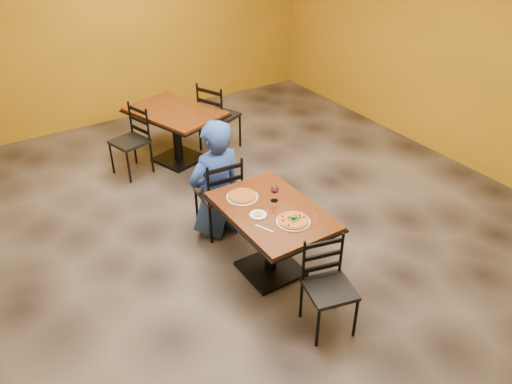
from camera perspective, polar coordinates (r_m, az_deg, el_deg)
floor at (r=5.44m, az=-1.29°, el=-6.03°), size 7.00×8.00×0.01m
wall_back at (r=8.19m, az=-16.98°, el=17.70°), size 7.00×0.01×3.00m
wall_right at (r=7.03m, az=24.46°, el=14.01°), size 0.01×8.00×3.00m
table_main at (r=4.77m, az=1.78°, el=-3.90°), size 0.83×1.23×0.75m
table_second at (r=6.91m, az=-9.16°, el=7.77°), size 1.22×1.48×0.75m
chair_main_near at (r=4.32m, az=8.45°, el=-11.02°), size 0.47×0.47×0.86m
chair_main_far at (r=5.43m, az=-4.31°, el=-0.13°), size 0.46×0.46×0.94m
chair_second_left at (r=6.74m, az=-14.30°, el=5.57°), size 0.51×0.51×0.91m
chair_second_right at (r=7.19m, az=-4.21°, el=8.66°), size 0.60×0.60×1.01m
diner at (r=5.31m, az=-4.68°, el=1.56°), size 0.68×0.47×1.34m
plate_main at (r=4.50m, az=4.30°, el=-3.41°), size 0.31×0.31×0.01m
pizza_main at (r=4.49m, az=4.31°, el=-3.24°), size 0.28×0.28×0.02m
plate_far at (r=4.82m, az=-1.58°, el=-0.59°), size 0.31×0.31×0.01m
pizza_far at (r=4.82m, az=-1.58°, el=-0.43°), size 0.28×0.28×0.02m
side_plate at (r=4.57m, az=0.25°, el=-2.62°), size 0.16×0.16×0.01m
dip at (r=4.57m, az=0.25°, el=-2.53°), size 0.09×0.09×0.01m
wine_glass at (r=4.73m, az=2.14°, el=-0.09°), size 0.08×0.08×0.18m
fork at (r=4.41m, az=0.94°, el=-4.18°), size 0.09×0.18×0.00m
knife at (r=4.65m, az=6.68°, el=-2.30°), size 0.10×0.20×0.00m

